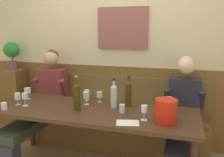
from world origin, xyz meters
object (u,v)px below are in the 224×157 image
at_px(wine_bottle_clear_water, 77,96).
at_px(wine_glass_left_end, 18,97).
at_px(person_center_left_seat, 183,119).
at_px(wine_bottle_green_tall, 128,93).
at_px(wine_bottle_amber_mid, 114,95).
at_px(water_tumbler_center, 4,106).
at_px(wine_glass_center_rear, 28,91).
at_px(potted_plant, 12,52).
at_px(wine_glass_center_front, 86,96).
at_px(wine_glass_mid_right, 99,95).
at_px(person_center_right_seat, 41,102).
at_px(wall_bench, 111,126).
at_px(wine_glass_near_bucket, 25,97).
at_px(water_tumbler_right, 122,109).
at_px(wine_glass_by_bottle, 87,93).
at_px(wine_glass_right_end, 169,101).
at_px(dining_table, 94,117).
at_px(ice_bucket, 166,111).
at_px(wine_glass_mid_left, 144,110).

xyz_separation_m(wine_bottle_clear_water, wine_glass_left_end, (-0.73, -0.03, -0.06)).
bearing_deg(person_center_left_seat, wine_bottle_green_tall, -176.70).
distance_m(wine_bottle_amber_mid, water_tumbler_center, 1.19).
relative_size(wine_glass_center_rear, potted_plant, 0.35).
relative_size(wine_glass_center_front, wine_glass_mid_right, 1.20).
relative_size(person_center_right_seat, person_center_left_seat, 1.03).
height_order(person_center_left_seat, wine_bottle_amber_mid, person_center_left_seat).
height_order(wall_bench, wine_bottle_green_tall, wine_bottle_green_tall).
bearing_deg(wine_glass_near_bucket, person_center_left_seat, 12.41).
bearing_deg(wall_bench, water_tumbler_right, -63.58).
bearing_deg(wine_glass_left_end, water_tumbler_right, 4.05).
bearing_deg(wine_glass_by_bottle, wine_glass_right_end, -3.23).
xyz_separation_m(dining_table, wine_glass_right_end, (0.77, 0.24, 0.18)).
height_order(person_center_right_seat, water_tumbler_right, person_center_right_seat).
height_order(person_center_right_seat, wine_glass_mid_right, person_center_right_seat).
height_order(wall_bench, wine_glass_by_bottle, wall_bench).
relative_size(wine_glass_near_bucket, potted_plant, 0.36).
bearing_deg(person_center_right_seat, wine_glass_right_end, -2.33).
distance_m(wall_bench, potted_plant, 1.82).
xyz_separation_m(wall_bench, person_center_right_seat, (-0.86, -0.32, 0.36)).
xyz_separation_m(person_center_right_seat, wine_glass_mid_right, (0.82, -0.02, 0.17)).
bearing_deg(wine_bottle_amber_mid, wine_glass_left_end, -168.17).
relative_size(wine_glass_right_end, wine_glass_left_end, 0.99).
bearing_deg(wall_bench, person_center_left_seat, -20.82).
bearing_deg(ice_bucket, potted_plant, 160.95).
relative_size(ice_bucket, water_tumbler_center, 2.77).
bearing_deg(ice_bucket, wine_glass_center_front, 163.02).
bearing_deg(wine_glass_by_bottle, wine_bottle_clear_water, -84.23).
height_order(wine_bottle_green_tall, wine_bottle_clear_water, wine_bottle_clear_water).
relative_size(wine_glass_mid_left, potted_plant, 0.36).
distance_m(ice_bucket, wine_glass_by_bottle, 1.06).
xyz_separation_m(wall_bench, wine_glass_near_bucket, (-0.79, -0.73, 0.55)).
height_order(wine_bottle_amber_mid, water_tumbler_right, wine_bottle_amber_mid).
relative_size(wine_bottle_clear_water, wine_glass_near_bucket, 2.51).
bearing_deg(wine_bottle_green_tall, wine_glass_mid_right, 173.09).
relative_size(wine_glass_right_end, wine_glass_center_front, 0.93).
xyz_separation_m(dining_table, wine_glass_center_front, (-0.15, 0.15, 0.18)).
relative_size(wine_glass_center_rear, wine_glass_right_end, 1.02).
distance_m(wall_bench, person_center_left_seat, 1.04).
bearing_deg(wine_glass_mid_right, wine_glass_center_front, -127.53).
bearing_deg(wine_bottle_amber_mid, water_tumbler_center, -159.40).
relative_size(wine_glass_near_bucket, water_tumbler_right, 1.66).
distance_m(wine_bottle_amber_mid, potted_plant, 1.85).
bearing_deg(wine_glass_center_front, wine_glass_right_end, 5.91).
bearing_deg(wine_glass_by_bottle, wine_glass_mid_right, -2.30).
bearing_deg(wine_bottle_amber_mid, dining_table, -143.56).
xyz_separation_m(dining_table, wine_glass_center_rear, (-0.93, 0.14, 0.18)).
distance_m(ice_bucket, water_tumbler_center, 1.69).
xyz_separation_m(wine_glass_mid_left, wine_glass_left_end, (-1.46, 0.05, -0.01)).
distance_m(dining_table, wine_glass_by_bottle, 0.40).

